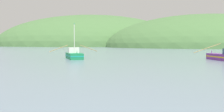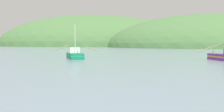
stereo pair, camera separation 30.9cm
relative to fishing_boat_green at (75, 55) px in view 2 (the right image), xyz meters
name	(u,v)px [view 2 (the right image)]	position (x,y,z in m)	size (l,w,h in m)	color
hill_far_left	(93,46)	(-47.33, 213.01, -0.76)	(219.79, 175.83, 70.78)	#47703D
hill_mid_right	(203,47)	(60.89, 140.38, -0.76)	(154.72, 123.78, 50.97)	#47703D
fishing_boat_green	(75,55)	(0.00, 0.00, 0.00)	(8.66, 7.30, 7.17)	#197A47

